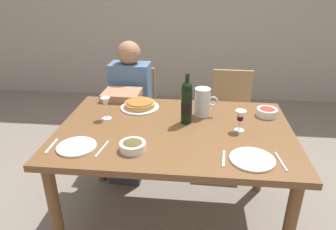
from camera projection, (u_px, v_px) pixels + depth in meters
ground_plane at (174, 219)px, 2.31m from camera, size 8.00×8.00×0.00m
dining_table at (174, 141)px, 2.03m from camera, size 1.50×1.00×0.76m
wine_bottle at (187, 103)px, 2.01m from camera, size 0.07×0.07×0.34m
water_pitcher at (202, 104)px, 2.14m from camera, size 0.16×0.11×0.20m
baked_tart at (140, 104)px, 2.28m from camera, size 0.28×0.28×0.06m
salad_bowl at (267, 112)px, 2.15m from camera, size 0.14×0.14×0.06m
olive_bowl at (133, 146)px, 1.74m from camera, size 0.15×0.15×0.06m
wine_glass_left_diner at (240, 117)px, 1.93m from camera, size 0.07×0.07×0.14m
wine_glass_right_diner at (106, 104)px, 2.08m from camera, size 0.07×0.07×0.16m
dinner_plate_left_setting at (252, 159)px, 1.65m from camera, size 0.24×0.24×0.01m
dinner_plate_right_setting at (77, 147)px, 1.77m from camera, size 0.23×0.23×0.01m
fork_left_setting at (224, 158)px, 1.67m from camera, size 0.03×0.16×0.00m
knife_left_setting at (281, 161)px, 1.64m from camera, size 0.03×0.18×0.00m
knife_right_setting at (102, 149)px, 1.76m from camera, size 0.03×0.18×0.00m
spoon_right_setting at (52, 146)px, 1.79m from camera, size 0.01×0.16×0.00m
chair_left at (135, 109)px, 2.94m from camera, size 0.41×0.41×0.87m
diner_left at (128, 107)px, 2.67m from camera, size 0.35×0.51×1.16m
chair_right at (231, 112)px, 2.86m from camera, size 0.41×0.41×0.87m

